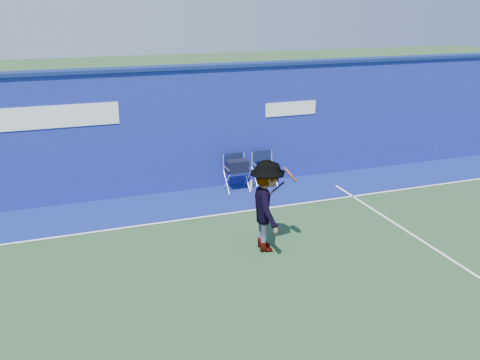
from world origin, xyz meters
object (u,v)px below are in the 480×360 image
object	(u,v)px
water_bottle	(251,185)
directors_chair_right	(265,176)
tennis_player	(267,206)
directors_chair_left	(237,175)

from	to	relation	value
water_bottle	directors_chair_right	bearing A→B (deg)	10.29
directors_chair_right	water_bottle	size ratio (longest dim) A/B	3.64
directors_chair_right	tennis_player	world-z (taller)	tennis_player
tennis_player	directors_chair_left	bearing A→B (deg)	80.86
directors_chair_left	tennis_player	xyz separation A→B (m)	(-0.52, -3.26, 0.50)
directors_chair_left	directors_chair_right	size ratio (longest dim) A/B	1.02
directors_chair_left	water_bottle	distance (m)	0.45
directors_chair_right	tennis_player	distance (m)	3.55
directors_chair_right	tennis_player	xyz separation A→B (m)	(-1.29, -3.25, 0.60)
directors_chair_right	water_bottle	bearing A→B (deg)	-169.71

